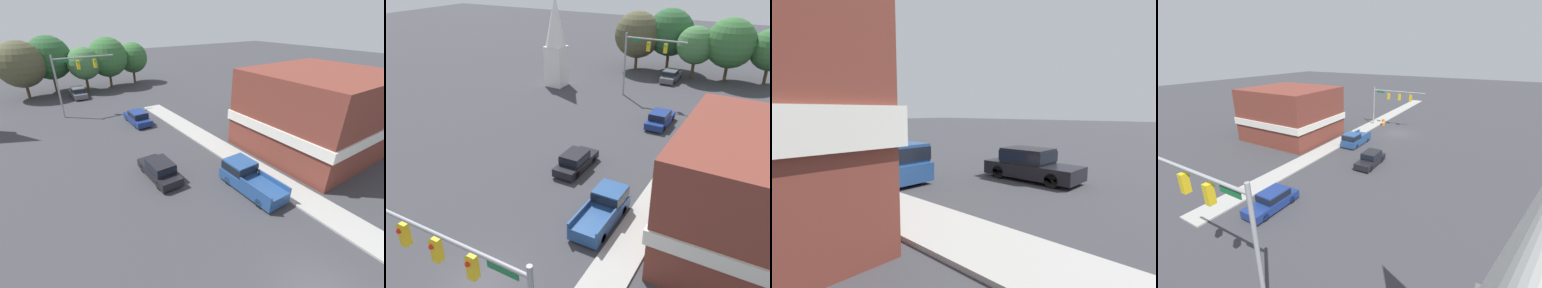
# 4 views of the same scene
# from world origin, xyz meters

# --- Properties ---
(sidewalk_curb) EXTENTS (2.40, 60.00, 0.14)m
(sidewalk_curb) POSITION_xyz_m (5.70, 0.00, 0.07)
(sidewalk_curb) COLOR #9E9E99
(sidewalk_curb) RESTS_ON ground
(far_signal_assembly) EXTENTS (7.43, 0.49, 7.71)m
(far_signal_assembly) POSITION_xyz_m (-3.35, 32.34, 5.57)
(far_signal_assembly) COLOR gray
(far_signal_assembly) RESTS_ON ground
(car_lead) EXTENTS (1.81, 4.69, 1.56)m
(car_lead) POSITION_xyz_m (-1.61, 13.10, 0.81)
(car_lead) COLOR black
(car_lead) RESTS_ON ground
(car_distant) EXTENTS (1.90, 4.83, 1.65)m
(car_distant) POSITION_xyz_m (-1.96, 40.87, 0.85)
(car_distant) COLOR black
(car_distant) RESTS_ON ground
(car_oncoming) EXTENTS (1.86, 4.76, 1.55)m
(car_oncoming) POSITION_xyz_m (1.60, 25.18, 0.80)
(car_oncoming) COLOR black
(car_oncoming) RESTS_ON ground
(pickup_truck_parked) EXTENTS (2.03, 5.21, 1.90)m
(pickup_truck_parked) POSITION_xyz_m (3.28, 8.26, 0.93)
(pickup_truck_parked) COLOR black
(pickup_truck_parked) RESTS_ON ground
(corner_brick_building) EXTENTS (12.04, 11.00, 7.48)m
(corner_brick_building) POSITION_xyz_m (13.27, 9.81, 3.66)
(corner_brick_building) COLOR brown
(corner_brick_building) RESTS_ON ground
(backdrop_tree_left_far) EXTENTS (6.87, 6.87, 8.71)m
(backdrop_tree_left_far) POSITION_xyz_m (-8.59, 44.42, 5.27)
(backdrop_tree_left_far) COLOR #4C3823
(backdrop_tree_left_far) RESTS_ON ground
(backdrop_tree_left_mid) EXTENTS (6.97, 6.97, 9.11)m
(backdrop_tree_left_mid) POSITION_xyz_m (-4.32, 46.74, 5.62)
(backdrop_tree_left_mid) COLOR #4C3823
(backdrop_tree_left_mid) RESTS_ON ground
(backdrop_tree_center) EXTENTS (5.27, 5.27, 7.36)m
(backdrop_tree_center) POSITION_xyz_m (0.29, 43.78, 4.71)
(backdrop_tree_center) COLOR #4C3823
(backdrop_tree_center) RESTS_ON ground
(backdrop_tree_right_mid) EXTENTS (6.76, 6.76, 8.65)m
(backdrop_tree_right_mid) POSITION_xyz_m (4.65, 44.77, 5.26)
(backdrop_tree_right_mid) COLOR #4C3823
(backdrop_tree_right_mid) RESTS_ON ground
(backdrop_tree_right_far) EXTENTS (5.55, 5.55, 7.44)m
(backdrop_tree_right_far) POSITION_xyz_m (9.69, 45.93, 4.66)
(backdrop_tree_right_far) COLOR #4C3823
(backdrop_tree_right_far) RESTS_ON ground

